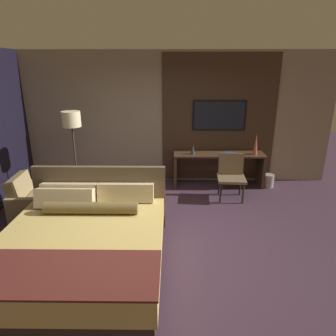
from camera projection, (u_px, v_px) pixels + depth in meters
ground_plane at (161, 242)px, 4.45m from camera, size 16.00×16.00×0.00m
wall_back_tv_panel at (172, 119)px, 6.45m from camera, size 7.20×0.09×2.80m
bed at (83, 245)px, 3.84m from camera, size 2.05×2.27×1.03m
desk at (218, 163)px, 6.46m from camera, size 1.92×0.53×0.72m
tv at (219, 115)px, 6.34m from camera, size 1.12×0.04×0.63m
desk_chair at (231, 173)px, 5.84m from camera, size 0.56×0.56×0.87m
armchair_by_window at (41, 203)px, 5.13m from camera, size 0.94×0.96×0.76m
floor_lamp at (72, 126)px, 5.47m from camera, size 0.34×0.34×1.71m
vase_tall at (256, 144)px, 6.22m from camera, size 0.09×0.09×0.44m
vase_short at (193, 149)px, 6.28m from camera, size 0.09×0.09×0.20m
book at (230, 153)px, 6.33m from camera, size 0.25×0.20×0.03m
waste_bin at (268, 181)px, 6.44m from camera, size 0.22×0.22×0.28m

